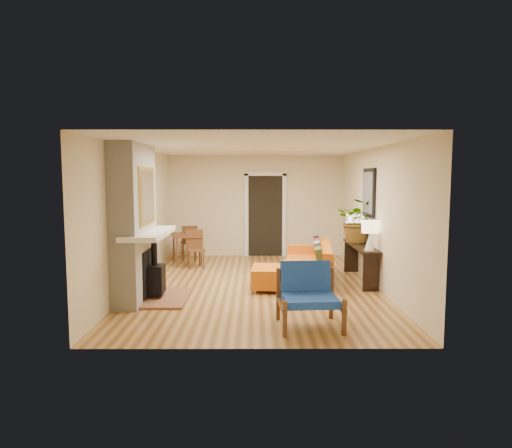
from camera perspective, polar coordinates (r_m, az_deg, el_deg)
The scene contains 10 objects.
room_shell at distance 11.23m, azimuth 3.05°, elevation 1.76°, with size 6.50×6.50×6.50m.
fireplace at distance 7.85m, azimuth -14.75°, elevation -0.26°, with size 1.09×1.68×2.60m.
sofa at distance 9.05m, azimuth 7.02°, elevation -4.97°, with size 1.10×2.13×0.81m.
ottoman at distance 8.41m, azimuth 2.32°, elevation -6.58°, with size 0.87×0.87×0.41m.
blue_chair at distance 6.46m, azimuth 6.51°, elevation -8.38°, with size 0.89×0.87×0.87m.
dining_table at distance 10.93m, azimuth -8.37°, elevation -1.99°, with size 0.97×1.63×0.86m.
console_table at distance 9.25m, azimuth 12.95°, elevation -3.44°, with size 0.34×1.85×0.72m.
lamp_near at distance 8.54m, azimuth 14.05°, elevation -0.95°, with size 0.30×0.30×0.54m.
lamp_far at distance 9.88m, azimuth 12.08°, elevation 0.02°, with size 0.30×0.30×0.54m.
houseplant at distance 9.41m, azimuth 12.64°, elevation 0.41°, with size 0.81×0.70×0.90m, color #1E5919.
Camera 1 is at (-0.03, -8.55, 2.07)m, focal length 32.00 mm.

